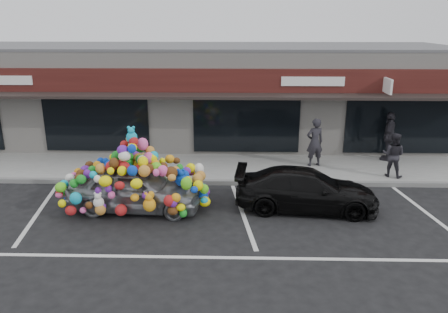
{
  "coord_description": "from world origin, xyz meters",
  "views": [
    {
      "loc": [
        2.57,
        -11.44,
        5.4
      ],
      "look_at": [
        2.22,
        1.4,
        1.36
      ],
      "focal_mm": 35.0,
      "sensor_mm": 36.0,
      "label": 1
    }
  ],
  "objects_px": {
    "toy_car": "(135,183)",
    "pedestrian_c": "(389,136)",
    "pedestrian_b": "(393,155)",
    "pedestrian_a": "(315,142)",
    "black_sedan": "(306,190)"
  },
  "relations": [
    {
      "from": "toy_car",
      "to": "pedestrian_b",
      "type": "xyz_separation_m",
      "value": [
        8.39,
        2.66,
        0.09
      ]
    },
    {
      "from": "pedestrian_a",
      "to": "pedestrian_b",
      "type": "height_order",
      "value": "pedestrian_a"
    },
    {
      "from": "black_sedan",
      "to": "pedestrian_c",
      "type": "bearing_deg",
      "value": -35.6
    },
    {
      "from": "toy_car",
      "to": "black_sedan",
      "type": "xyz_separation_m",
      "value": [
        5.03,
        0.16,
        -0.23
      ]
    },
    {
      "from": "toy_car",
      "to": "pedestrian_a",
      "type": "height_order",
      "value": "toy_car"
    },
    {
      "from": "black_sedan",
      "to": "pedestrian_a",
      "type": "bearing_deg",
      "value": -7.73
    },
    {
      "from": "pedestrian_b",
      "to": "pedestrian_c",
      "type": "relative_size",
      "value": 0.82
    },
    {
      "from": "black_sedan",
      "to": "pedestrian_a",
      "type": "distance_m",
      "value": 3.73
    },
    {
      "from": "toy_car",
      "to": "pedestrian_a",
      "type": "distance_m",
      "value": 6.97
    },
    {
      "from": "toy_car",
      "to": "pedestrian_b",
      "type": "relative_size",
      "value": 2.79
    },
    {
      "from": "toy_car",
      "to": "pedestrian_c",
      "type": "height_order",
      "value": "toy_car"
    },
    {
      "from": "toy_car",
      "to": "black_sedan",
      "type": "relative_size",
      "value": 1.04
    },
    {
      "from": "black_sedan",
      "to": "pedestrian_c",
      "type": "height_order",
      "value": "pedestrian_c"
    },
    {
      "from": "pedestrian_c",
      "to": "pedestrian_a",
      "type": "bearing_deg",
      "value": -45.33
    },
    {
      "from": "toy_car",
      "to": "black_sedan",
      "type": "height_order",
      "value": "toy_car"
    }
  ]
}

